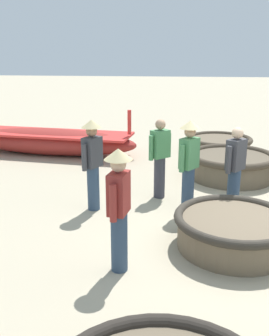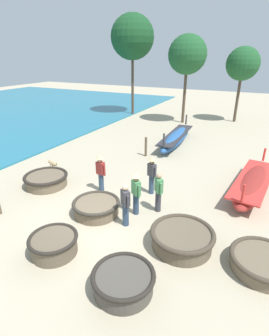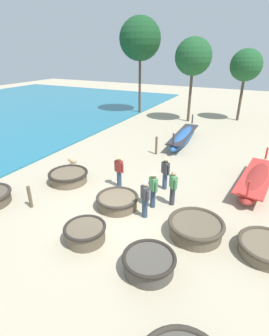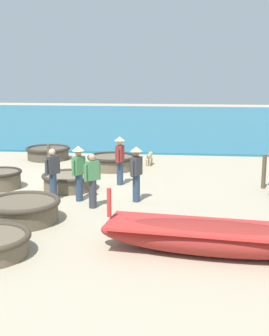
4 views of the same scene
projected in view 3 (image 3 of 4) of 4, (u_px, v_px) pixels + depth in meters
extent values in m
plane|color=tan|center=(118.00, 216.00, 10.46)|extent=(80.00, 80.00, 0.00)
cylinder|color=brown|center=(85.00, 234.00, 9.02)|extent=(1.36, 1.36, 0.54)
torus|color=#28231E|center=(85.00, 227.00, 8.91)|extent=(1.46, 1.46, 0.11)
cylinder|color=brown|center=(196.00, 229.00, 9.27)|extent=(1.84, 1.84, 0.52)
torus|color=#42382B|center=(196.00, 223.00, 9.16)|extent=(1.99, 1.99, 0.15)
cylinder|color=#4C473F|center=(149.00, 264.00, 7.78)|extent=(1.50, 1.50, 0.50)
torus|color=#28231E|center=(149.00, 258.00, 7.67)|extent=(1.62, 1.62, 0.12)
cylinder|color=brown|center=(69.00, 177.00, 13.04)|extent=(1.80, 1.80, 0.48)
torus|color=#28231E|center=(68.00, 173.00, 12.94)|extent=(1.95, 1.95, 0.14)
cylinder|color=brown|center=(266.00, 249.00, 8.41)|extent=(1.70, 1.70, 0.41)
torus|color=#42382B|center=(268.00, 244.00, 8.33)|extent=(1.84, 1.84, 0.14)
cylinder|color=brown|center=(117.00, 202.00, 10.96)|extent=(1.65, 1.65, 0.46)
torus|color=#332D26|center=(117.00, 197.00, 10.87)|extent=(1.78, 1.78, 0.13)
ellipsoid|color=#285693|center=(183.00, 137.00, 18.47)|extent=(1.30, 5.93, 0.78)
cube|color=#2D2D33|center=(184.00, 134.00, 18.37)|extent=(1.31, 5.47, 0.06)
cylinder|color=#2D2D33|center=(192.00, 119.00, 20.44)|extent=(0.10, 0.10, 0.71)
cylinder|color=#2D2D33|center=(173.00, 139.00, 15.92)|extent=(0.10, 0.10, 0.71)
ellipsoid|color=maroon|center=(256.00, 180.00, 12.47)|extent=(1.75, 5.11, 0.72)
cube|color=red|center=(257.00, 176.00, 12.38)|extent=(1.75, 4.72, 0.06)
cylinder|color=red|center=(267.00, 153.00, 13.97)|extent=(0.10, 0.10, 0.65)
cylinder|color=red|center=(248.00, 188.00, 10.45)|extent=(0.10, 0.10, 0.65)
cylinder|color=#2D425B|center=(119.00, 179.00, 12.51)|extent=(0.22, 0.22, 0.82)
cube|color=maroon|center=(119.00, 166.00, 12.23)|extent=(0.37, 0.27, 0.54)
sphere|color=#DBB28E|center=(119.00, 158.00, 12.07)|extent=(0.20, 0.20, 0.20)
cylinder|color=maroon|center=(123.00, 168.00, 12.13)|extent=(0.09, 0.09, 0.48)
cylinder|color=maroon|center=(115.00, 166.00, 12.36)|extent=(0.09, 0.09, 0.48)
cone|color=#D1BC84|center=(119.00, 156.00, 12.01)|extent=(0.36, 0.36, 0.14)
cylinder|color=#383842|center=(172.00, 196.00, 11.06)|extent=(0.22, 0.22, 0.82)
cube|color=#4C8E56|center=(173.00, 182.00, 10.78)|extent=(0.39, 0.40, 0.54)
sphere|color=tan|center=(174.00, 173.00, 10.62)|extent=(0.20, 0.20, 0.20)
cylinder|color=#4C8E56|center=(171.00, 180.00, 10.99)|extent=(0.09, 0.09, 0.48)
cylinder|color=#4C8E56|center=(175.00, 185.00, 10.61)|extent=(0.09, 0.09, 0.48)
cylinder|color=#2D425B|center=(165.00, 181.00, 12.32)|extent=(0.22, 0.22, 0.82)
cube|color=#3D3D42|center=(165.00, 168.00, 12.04)|extent=(0.40, 0.35, 0.54)
sphere|color=#A37556|center=(166.00, 160.00, 11.89)|extent=(0.20, 0.20, 0.20)
cylinder|color=#3D3D42|center=(169.00, 170.00, 11.90)|extent=(0.09, 0.09, 0.48)
cylinder|color=#3D3D42|center=(162.00, 167.00, 12.22)|extent=(0.09, 0.09, 0.48)
cone|color=#D1BC84|center=(166.00, 158.00, 11.83)|extent=(0.36, 0.36, 0.14)
cylinder|color=#2D425B|center=(145.00, 208.00, 10.24)|extent=(0.22, 0.22, 0.82)
cube|color=#3D3D42|center=(145.00, 193.00, 9.95)|extent=(0.40, 0.38, 0.54)
sphere|color=#DBB28E|center=(145.00, 184.00, 9.80)|extent=(0.20, 0.20, 0.20)
cylinder|color=#3D3D42|center=(142.00, 191.00, 10.16)|extent=(0.09, 0.09, 0.48)
cylinder|color=#3D3D42|center=(148.00, 196.00, 9.79)|extent=(0.09, 0.09, 0.48)
cylinder|color=#2D425B|center=(153.00, 198.00, 10.89)|extent=(0.22, 0.22, 0.82)
cube|color=#4C8E56|center=(153.00, 184.00, 10.61)|extent=(0.40, 0.38, 0.54)
sphere|color=tan|center=(154.00, 175.00, 10.45)|extent=(0.20, 0.20, 0.20)
cylinder|color=#4C8E56|center=(156.00, 187.00, 10.45)|extent=(0.09, 0.09, 0.48)
cylinder|color=#4C8E56|center=(150.00, 183.00, 10.80)|extent=(0.09, 0.09, 0.48)
cone|color=#D1BC84|center=(154.00, 173.00, 10.39)|extent=(0.36, 0.36, 0.14)
ellipsoid|color=tan|center=(73.00, 162.00, 14.48)|extent=(0.54, 0.28, 0.22)
sphere|color=tan|center=(69.00, 160.00, 14.58)|extent=(0.18, 0.18, 0.18)
cylinder|color=tan|center=(76.00, 162.00, 14.32)|extent=(0.21, 0.07, 0.16)
cylinder|color=tan|center=(70.00, 166.00, 14.62)|extent=(0.06, 0.06, 0.28)
cylinder|color=tan|center=(72.00, 165.00, 14.73)|extent=(0.06, 0.06, 0.28)
cylinder|color=tan|center=(74.00, 167.00, 14.43)|extent=(0.06, 0.06, 0.28)
cylinder|color=tan|center=(76.00, 166.00, 14.54)|extent=(0.06, 0.06, 0.28)
cylinder|color=brown|center=(156.00, 146.00, 16.38)|extent=(0.14, 0.14, 1.14)
cylinder|color=brown|center=(30.00, 197.00, 10.84)|extent=(0.14, 0.14, 0.98)
cylinder|color=#4C3D2D|center=(240.00, 99.00, 23.73)|extent=(0.24, 0.24, 3.87)
sphere|color=#1E5128|center=(246.00, 65.00, 22.54)|extent=(2.71, 2.71, 2.71)
cylinder|color=#4C3D2D|center=(140.00, 85.00, 26.10)|extent=(0.24, 0.24, 5.59)
sphere|color=#194723|center=(140.00, 39.00, 24.38)|extent=(3.91, 3.91, 3.91)
cylinder|color=#4C3D2D|center=(190.00, 97.00, 23.31)|extent=(0.24, 0.24, 4.42)
sphere|color=#1E5128|center=(193.00, 56.00, 21.95)|extent=(3.10, 3.10, 3.10)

